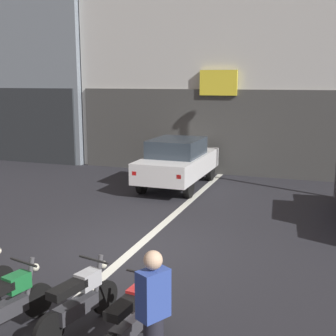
{
  "coord_description": "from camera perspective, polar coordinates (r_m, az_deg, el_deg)",
  "views": [
    {
      "loc": [
        3.68,
        -8.34,
        3.55
      ],
      "look_at": [
        0.05,
        2.0,
        1.4
      ],
      "focal_mm": 48.24,
      "sensor_mm": 36.0,
      "label": 1
    }
  ],
  "objects": [
    {
      "name": "motorcycle_red_row_right_mid",
      "position": [
        6.29,
        -4.52,
        -18.38
      ],
      "size": [
        0.55,
        1.67,
        0.98
      ],
      "color": "black",
      "rests_on": "ground"
    },
    {
      "name": "car_white_crossing_near",
      "position": [
        15.06,
        1.26,
        0.9
      ],
      "size": [
        1.8,
        4.12,
        1.64
      ],
      "color": "black",
      "rests_on": "ground"
    },
    {
      "name": "car_silver_down_street",
      "position": [
        22.55,
        15.03,
        3.93
      ],
      "size": [
        2.11,
        4.24,
        1.64
      ],
      "color": "black",
      "rests_on": "ground"
    },
    {
      "name": "lane_centre_line",
      "position": [
        15.22,
        4.8,
        -2.41
      ],
      "size": [
        0.2,
        18.0,
        0.01
      ],
      "primitive_type": "cube",
      "color": "silver",
      "rests_on": "ground"
    },
    {
      "name": "person_by_motorcycles",
      "position": [
        5.47,
        -1.86,
        -18.38
      ],
      "size": [
        0.37,
        0.42,
        1.67
      ],
      "color": "#23232D",
      "rests_on": "ground"
    },
    {
      "name": "motorcycle_green_row_left_mid",
      "position": [
        7.0,
        -19.7,
        -15.79
      ],
      "size": [
        0.58,
        1.64,
        0.98
      ],
      "color": "black",
      "rests_on": "ground"
    },
    {
      "name": "motorcycle_silver_row_centre",
      "position": [
        6.82,
        -11.14,
        -16.06
      ],
      "size": [
        0.57,
        1.64,
        0.98
      ],
      "color": "black",
      "rests_on": "ground"
    },
    {
      "name": "ground_plane",
      "position": [
        9.78,
        -4.25,
        -10.21
      ],
      "size": [
        120.0,
        120.0,
        0.0
      ],
      "primitive_type": "plane",
      "color": "#232328"
    }
  ]
}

